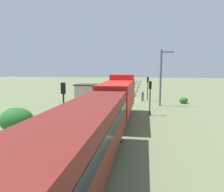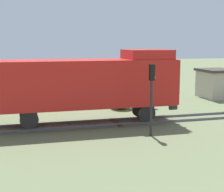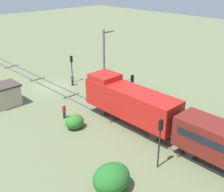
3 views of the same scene
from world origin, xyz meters
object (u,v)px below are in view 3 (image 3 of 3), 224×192
(traffic_signal_near, at_px, (72,64))
(worker_near_track, at_px, (72,79))
(traffic_signal_mid, at_px, (132,85))
(worker_by_signal, at_px, (64,110))
(catenary_mast, at_px, (104,58))
(traffic_signal_far, at_px, (160,135))
(relay_hut, at_px, (4,95))
(locomotive, at_px, (129,101))

(traffic_signal_near, bearing_deg, worker_near_track, 53.60)
(traffic_signal_mid, bearing_deg, worker_by_signal, -22.68)
(catenary_mast, bearing_deg, worker_near_track, -55.95)
(traffic_signal_mid, xyz_separation_m, worker_by_signal, (7.60, -3.18, -1.82))
(traffic_signal_far, relative_size, relay_hut, 1.28)
(worker_by_signal, distance_m, catenary_mast, 10.43)
(traffic_signal_near, distance_m, relay_hut, 10.82)
(locomotive, xyz_separation_m, traffic_signal_near, (-3.20, -14.33, 0.03))
(relay_hut, bearing_deg, worker_near_track, 178.24)
(traffic_signal_far, bearing_deg, worker_by_signal, -87.26)
(traffic_signal_near, xyz_separation_m, worker_near_track, (0.80, 1.09, -1.81))
(traffic_signal_near, relative_size, worker_near_track, 2.37)
(worker_by_signal, bearing_deg, traffic_signal_far, 86.21)
(locomotive, height_order, catenary_mast, catenary_mast)
(traffic_signal_mid, xyz_separation_m, traffic_signal_far, (7.00, 9.36, 0.28))
(locomotive, bearing_deg, traffic_signal_near, -102.59)
(traffic_signal_mid, bearing_deg, traffic_signal_near, -89.02)
(locomotive, bearing_deg, traffic_signal_far, 61.69)
(worker_near_track, distance_m, catenary_mast, 5.81)
(traffic_signal_mid, height_order, worker_by_signal, traffic_signal_mid)
(locomotive, relative_size, worker_by_signal, 6.82)
(traffic_signal_far, distance_m, relay_hut, 20.67)
(locomotive, height_order, worker_by_signal, locomotive)
(locomotive, bearing_deg, relay_hut, -61.03)
(worker_by_signal, relative_size, relay_hut, 0.49)
(catenary_mast, bearing_deg, worker_by_signal, 20.44)
(catenary_mast, height_order, relay_hut, catenary_mast)
(worker_near_track, bearing_deg, traffic_signal_far, -85.08)
(traffic_signal_near, xyz_separation_m, relay_hut, (10.70, 0.78, -1.42))
(traffic_signal_mid, distance_m, worker_near_track, 10.77)
(traffic_signal_mid, xyz_separation_m, relay_hut, (10.90, -10.87, -1.43))
(traffic_signal_mid, distance_m, relay_hut, 15.46)
(traffic_signal_near, relative_size, traffic_signal_far, 0.90)
(catenary_mast, bearing_deg, traffic_signal_far, 61.56)
(relay_hut, bearing_deg, traffic_signal_mid, 135.09)
(locomotive, bearing_deg, worker_near_track, -100.27)
(traffic_signal_mid, height_order, catenary_mast, catenary_mast)
(traffic_signal_far, xyz_separation_m, catenary_mast, (-8.66, -15.99, 1.24))
(traffic_signal_near, bearing_deg, relay_hut, 4.17)
(traffic_signal_mid, relative_size, worker_by_signal, 2.38)
(traffic_signal_far, distance_m, worker_near_track, 20.92)
(traffic_signal_far, bearing_deg, locomotive, -118.31)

